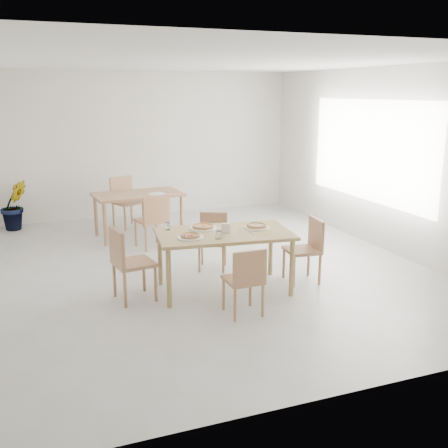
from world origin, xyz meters
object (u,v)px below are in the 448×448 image
object	(u,v)px
pizza_margherita	(203,226)
chair_back_s	(153,217)
pizza_pepperoni	(190,236)
chair_back_n	(125,198)
tumbler_a	(218,235)
chair_east	(308,245)
main_table	(224,238)
chair_south	(246,277)
tumbler_b	(167,226)
chair_west	(127,259)
potted_plant	(14,205)
plate_margherita	(203,228)
plate_mushroom	(257,227)
plate_empty	(157,194)
pizza_mushroom	(257,226)
second_table	(138,198)
chair_north	(213,237)
plate_pepperoni	(190,238)
napkin_holder	(226,229)

from	to	relation	value
pizza_margherita	chair_back_s	size ratio (longest dim) A/B	0.35
pizza_pepperoni	chair_back_n	size ratio (longest dim) A/B	0.26
tumbler_a	chair_east	bearing A→B (deg)	7.50
main_table	chair_south	size ratio (longest dim) A/B	2.21
pizza_pepperoni	chair_back_n	world-z (taller)	chair_back_n
tumbler_b	chair_west	bearing A→B (deg)	-153.68
potted_plant	chair_back_s	bearing A→B (deg)	-44.82
plate_margherita	plate_mushroom	size ratio (longest dim) A/B	1.09
tumbler_b	plate_empty	bearing A→B (deg)	79.62
pizza_margherita	pizza_mushroom	bearing A→B (deg)	-17.22
chair_south	pizza_margherita	world-z (taller)	pizza_margherita
plate_mushroom	chair_back_n	distance (m)	3.72
chair_west	second_table	xyz separation A→B (m)	(0.71, 2.79, 0.15)
chair_north	plate_pepperoni	bearing A→B (deg)	-97.10
second_table	plate_pepperoni	bearing A→B (deg)	-94.39
chair_west	chair_back_n	xyz separation A→B (m)	(0.62, 3.54, 0.01)
plate_mushroom	chair_back_n	bearing A→B (deg)	105.93
tumbler_b	chair_back_s	world-z (taller)	chair_back_s
main_table	chair_west	world-z (taller)	chair_west
chair_south	plate_empty	distance (m)	3.47
chair_south	plate_pepperoni	xyz separation A→B (m)	(-0.41, 0.71, 0.30)
plate_margherita	napkin_holder	xyz separation A→B (m)	(0.19, -0.30, 0.05)
chair_north	tumbler_b	world-z (taller)	tumbler_b
chair_north	pizza_mushroom	distance (m)	0.94
chair_south	tumbler_a	distance (m)	0.67
potted_plant	napkin_holder	bearing A→B (deg)	-59.47
chair_east	chair_back_s	world-z (taller)	chair_back_s
pizza_margherita	potted_plant	size ratio (longest dim) A/B	0.34
plate_pepperoni	pizza_mushroom	xyz separation A→B (m)	(0.92, 0.16, 0.02)
chair_back_n	potted_plant	size ratio (longest dim) A/B	1.02
pizza_mushroom	napkin_holder	bearing A→B (deg)	-167.69
plate_pepperoni	potted_plant	distance (m)	4.68
main_table	pizza_margherita	distance (m)	0.32
chair_north	plate_mushroom	xyz separation A→B (m)	(0.29, -0.83, 0.31)
plate_margherita	tumbler_a	xyz separation A→B (m)	(0.02, -0.50, 0.04)
tumbler_b	potted_plant	xyz separation A→B (m)	(-1.84, 3.75, -0.35)
pizza_pepperoni	tumbler_a	distance (m)	0.33
second_table	chair_back_n	size ratio (longest dim) A/B	1.65
pizza_mushroom	tumbler_a	world-z (taller)	tumbler_a
chair_north	napkin_holder	distance (m)	1.01
pizza_margherita	tumbler_a	xyz separation A→B (m)	(0.02, -0.50, 0.02)
pizza_mushroom	chair_west	bearing A→B (deg)	178.72
chair_back_s	pizza_pepperoni	bearing A→B (deg)	75.17
chair_east	plate_empty	distance (m)	3.04
pizza_mushroom	plate_empty	bearing A→B (deg)	104.29
pizza_pepperoni	second_table	world-z (taller)	pizza_pepperoni
chair_south	plate_pepperoni	size ratio (longest dim) A/B	2.51
plate_margherita	chair_back_s	bearing A→B (deg)	96.82
main_table	potted_plant	distance (m)	4.79
pizza_mushroom	chair_east	bearing A→B (deg)	-10.51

